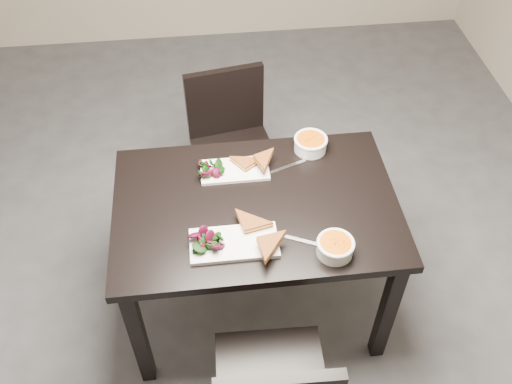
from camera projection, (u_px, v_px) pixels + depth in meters
ground at (162, 292)px, 2.96m from camera, size 5.00×5.00×0.00m
table at (256, 219)px, 2.45m from camera, size 1.20×0.80×0.75m
chair_far at (231, 138)px, 3.06m from camera, size 0.49×0.49×0.85m
plate_near at (234, 243)px, 2.22m from camera, size 0.35×0.17×0.02m
sandwich_near at (250, 233)px, 2.21m from camera, size 0.20×0.17×0.06m
salad_near at (208, 240)px, 2.19m from camera, size 0.11×0.10×0.05m
soup_bowl_near at (335, 246)px, 2.17m from camera, size 0.15×0.15×0.07m
cutlery_near at (295, 239)px, 2.24m from camera, size 0.17×0.09×0.00m
plate_far at (235, 170)px, 2.50m from camera, size 0.30×0.15×0.02m
sandwich_far at (250, 166)px, 2.47m from camera, size 0.19×0.18×0.05m
salad_far at (212, 167)px, 2.47m from camera, size 0.09×0.08×0.04m
soup_bowl_far at (311, 143)px, 2.58m from camera, size 0.15×0.15×0.07m
cutlery_far at (288, 166)px, 2.53m from camera, size 0.17×0.08×0.00m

